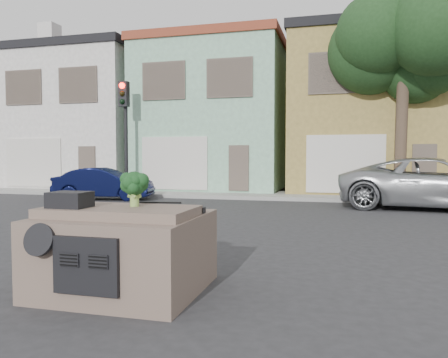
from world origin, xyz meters
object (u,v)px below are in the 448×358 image
at_px(traffic_signal, 125,139).
at_px(broccoli, 134,189).
at_px(silver_pickup, 435,209).
at_px(navy_sedan, 104,200).

bearing_deg(traffic_signal, broccoli, -62.03).
bearing_deg(silver_pickup, traffic_signal, 89.12).
relative_size(navy_sedan, broccoli, 8.48).
height_order(silver_pickup, broccoli, broccoli).
distance_m(silver_pickup, traffic_signal, 12.74).
relative_size(traffic_signal, broccoli, 10.99).
bearing_deg(broccoli, traffic_signal, 117.97).
distance_m(traffic_signal, broccoli, 14.24).
xyz_separation_m(navy_sedan, broccoli, (6.70, -10.77, 1.35)).
relative_size(navy_sedan, traffic_signal, 0.77).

